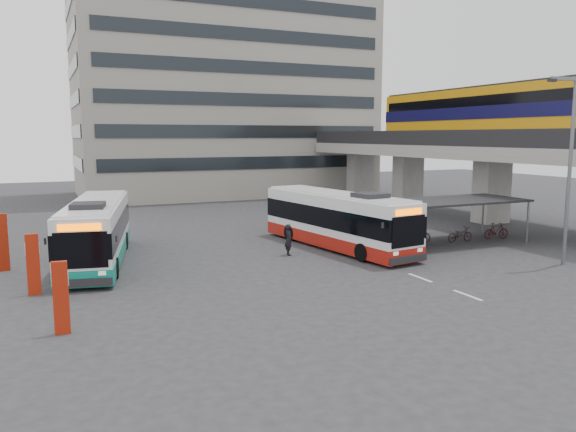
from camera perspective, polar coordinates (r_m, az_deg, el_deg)
name	(u,v)px	position (r m, az deg, el deg)	size (l,w,h in m)	color
ground	(337,269)	(26.65, 5.04, -5.35)	(120.00, 120.00, 0.00)	#28282B
viaduct	(467,135)	(44.62, 17.76, 7.81)	(8.00, 32.00, 9.68)	gray
bike_shelter	(441,216)	(33.50, 15.28, 0.03)	(10.00, 4.00, 2.54)	#595B60
office_block	(224,76)	(61.83, -6.56, 13.96)	(30.00, 15.00, 25.00)	gray
road_markings	(420,278)	(25.55, 13.28, -6.12)	(0.15, 7.60, 0.01)	beige
bus_main	(337,220)	(31.35, 5.00, -0.44)	(3.99, 11.43, 3.31)	white
bus_teal	(97,232)	(29.19, -18.85, -1.52)	(4.59, 11.35, 3.28)	white
pedestrian	(289,240)	(29.32, 0.07, -2.43)	(0.60, 0.39, 1.65)	black
lamp_post	(568,159)	(29.84, 26.59, 5.16)	(1.56, 0.47, 8.94)	#595B60
sign_totem_south	(61,297)	(19.13, -22.07, -7.60)	(0.51, 0.20, 2.35)	#9D1C09
sign_totem_mid	(33,263)	(24.17, -24.48, -4.41)	(0.53, 0.20, 2.43)	#9D1C09
sign_totem_north	(2,242)	(28.99, -27.06, -2.34)	(0.58, 0.25, 2.67)	#9D1C09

